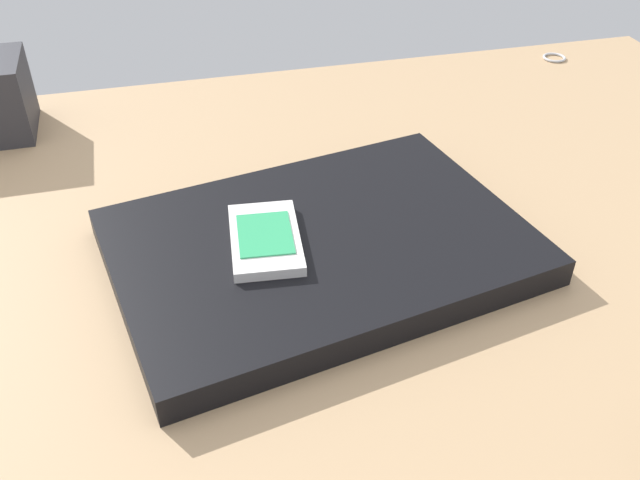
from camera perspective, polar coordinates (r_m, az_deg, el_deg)
desk_surface at (r=64.53cm, az=-0.88°, el=-1.71°), size 120.00×80.00×3.00cm
laptop_closed at (r=61.65cm, az=-0.00°, el=-0.53°), size 39.71×31.14×2.58cm
cell_phone_on_laptop at (r=59.75cm, az=-4.52°, el=0.11°), size 6.82×10.49×1.08cm
key_ring at (r=107.73cm, az=18.69°, el=14.01°), size 3.23×3.23×0.36cm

